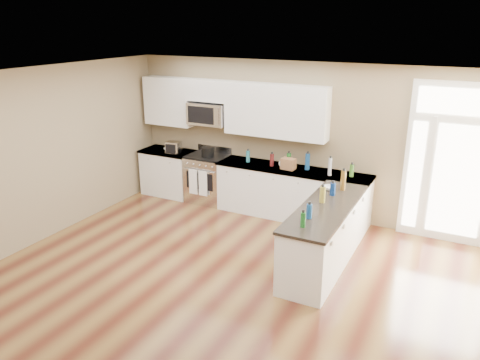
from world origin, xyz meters
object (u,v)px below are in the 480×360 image
Objects in this scene: peninsula_cabinet at (325,238)px; stockpot at (208,152)px; kitchen_range at (208,178)px; toaster_oven at (174,147)px.

stockpot is at bearing 153.46° from peninsula_cabinet.
kitchen_range reaches higher than peninsula_cabinet.
stockpot reaches higher than peninsula_cabinet.
toaster_oven is at bearing 159.50° from peninsula_cabinet.
kitchen_range is 0.57m from stockpot.
peninsula_cabinet is 3.22m from stockpot.
peninsula_cabinet is 8.49× the size of toaster_oven.
kitchen_range is at bearing 153.13° from peninsula_cabinet.
kitchen_range is 0.92m from toaster_oven.
stockpot reaches higher than kitchen_range.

